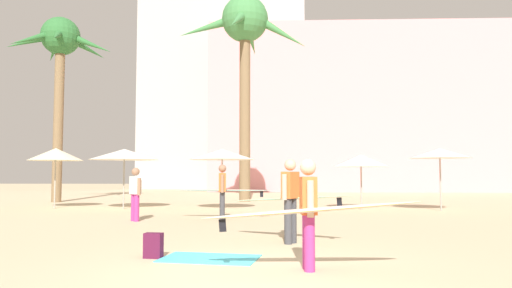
{
  "coord_description": "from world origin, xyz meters",
  "views": [
    {
      "loc": [
        0.18,
        -6.73,
        1.42
      ],
      "look_at": [
        -0.22,
        4.58,
        2.14
      ],
      "focal_mm": 32.9,
      "sensor_mm": 36.0,
      "label": 1
    }
  ],
  "objects_px": {
    "palm_tree_far_left": "(245,34)",
    "cafe_umbrella_1": "(361,161)",
    "palm_tree_left": "(60,51)",
    "cafe_umbrella_3": "(222,154)",
    "backpack": "(154,246)",
    "person_near_right": "(135,192)",
    "person_mid_center": "(309,210)",
    "cafe_umbrella_2": "(440,153)",
    "beach_towel": "(210,258)",
    "person_near_left": "(223,190)",
    "cafe_umbrella_0": "(56,154)",
    "cafe_umbrella_4": "(124,154)",
    "person_mid_right": "(290,197)"
  },
  "relations": [
    {
      "from": "palm_tree_far_left",
      "to": "person_near_right",
      "type": "distance_m",
      "value": 13.27
    },
    {
      "from": "palm_tree_far_left",
      "to": "person_mid_right",
      "type": "relative_size",
      "value": 4.22
    },
    {
      "from": "cafe_umbrella_3",
      "to": "backpack",
      "type": "height_order",
      "value": "cafe_umbrella_3"
    },
    {
      "from": "palm_tree_far_left",
      "to": "person_mid_center",
      "type": "distance_m",
      "value": 19.23
    },
    {
      "from": "person_mid_right",
      "to": "person_near_right",
      "type": "distance_m",
      "value": 6.19
    },
    {
      "from": "cafe_umbrella_0",
      "to": "cafe_umbrella_3",
      "type": "distance_m",
      "value": 7.02
    },
    {
      "from": "person_near_right",
      "to": "backpack",
      "type": "bearing_deg",
      "value": 68.02
    },
    {
      "from": "cafe_umbrella_2",
      "to": "cafe_umbrella_3",
      "type": "relative_size",
      "value": 0.93
    },
    {
      "from": "cafe_umbrella_4",
      "to": "person_mid_right",
      "type": "xyz_separation_m",
      "value": [
        6.4,
        -9.08,
        -1.28
      ]
    },
    {
      "from": "beach_towel",
      "to": "person_near_right",
      "type": "bearing_deg",
      "value": 116.7
    },
    {
      "from": "cafe_umbrella_4",
      "to": "backpack",
      "type": "distance_m",
      "value": 11.79
    },
    {
      "from": "cafe_umbrella_1",
      "to": "cafe_umbrella_2",
      "type": "distance_m",
      "value": 2.98
    },
    {
      "from": "palm_tree_far_left",
      "to": "beach_towel",
      "type": "xyz_separation_m",
      "value": [
        0.39,
        -16.41,
        -8.81
      ]
    },
    {
      "from": "palm_tree_far_left",
      "to": "cafe_umbrella_4",
      "type": "distance_m",
      "value": 9.72
    },
    {
      "from": "cafe_umbrella_2",
      "to": "person_mid_center",
      "type": "height_order",
      "value": "cafe_umbrella_2"
    },
    {
      "from": "cafe_umbrella_1",
      "to": "cafe_umbrella_2",
      "type": "height_order",
      "value": "cafe_umbrella_2"
    },
    {
      "from": "palm_tree_left",
      "to": "cafe_umbrella_3",
      "type": "xyz_separation_m",
      "value": [
        8.89,
        -4.73,
        -5.51
      ]
    },
    {
      "from": "cafe_umbrella_3",
      "to": "person_near_right",
      "type": "bearing_deg",
      "value": -115.26
    },
    {
      "from": "cafe_umbrella_1",
      "to": "person_near_right",
      "type": "bearing_deg",
      "value": -147.67
    },
    {
      "from": "backpack",
      "to": "person_near_right",
      "type": "relative_size",
      "value": 0.26
    },
    {
      "from": "cafe_umbrella_0",
      "to": "cafe_umbrella_2",
      "type": "relative_size",
      "value": 1.04
    },
    {
      "from": "person_mid_center",
      "to": "person_near_right",
      "type": "xyz_separation_m",
      "value": [
        -4.66,
        7.13,
        -0.02
      ]
    },
    {
      "from": "cafe_umbrella_0",
      "to": "palm_tree_left",
      "type": "bearing_deg",
      "value": 114.45
    },
    {
      "from": "cafe_umbrella_1",
      "to": "cafe_umbrella_4",
      "type": "distance_m",
      "value": 9.58
    },
    {
      "from": "person_near_right",
      "to": "person_mid_center",
      "type": "bearing_deg",
      "value": 81.98
    },
    {
      "from": "person_mid_center",
      "to": "cafe_umbrella_0",
      "type": "bearing_deg",
      "value": 124.78
    },
    {
      "from": "cafe_umbrella_4",
      "to": "cafe_umbrella_2",
      "type": "bearing_deg",
      "value": -2.71
    },
    {
      "from": "cafe_umbrella_1",
      "to": "backpack",
      "type": "distance_m",
      "value": 12.39
    },
    {
      "from": "palm_tree_far_left",
      "to": "cafe_umbrella_3",
      "type": "xyz_separation_m",
      "value": [
        -0.55,
        -5.77,
        -6.63
      ]
    },
    {
      "from": "cafe_umbrella_2",
      "to": "cafe_umbrella_4",
      "type": "distance_m",
      "value": 12.49
    },
    {
      "from": "backpack",
      "to": "person_near_right",
      "type": "bearing_deg",
      "value": 27.18
    },
    {
      "from": "cafe_umbrella_0",
      "to": "cafe_umbrella_3",
      "type": "relative_size",
      "value": 0.96
    },
    {
      "from": "cafe_umbrella_3",
      "to": "cafe_umbrella_4",
      "type": "bearing_deg",
      "value": 175.67
    },
    {
      "from": "cafe_umbrella_2",
      "to": "beach_towel",
      "type": "bearing_deg",
      "value": -125.91
    },
    {
      "from": "beach_towel",
      "to": "cafe_umbrella_0",
      "type": "bearing_deg",
      "value": 125.3
    },
    {
      "from": "cafe_umbrella_3",
      "to": "person_near_left",
      "type": "distance_m",
      "value": 4.13
    },
    {
      "from": "cafe_umbrella_4",
      "to": "person_near_left",
      "type": "height_order",
      "value": "cafe_umbrella_4"
    },
    {
      "from": "palm_tree_far_left",
      "to": "cafe_umbrella_1",
      "type": "bearing_deg",
      "value": -47.43
    },
    {
      "from": "person_near_left",
      "to": "person_near_right",
      "type": "xyz_separation_m",
      "value": [
        -2.58,
        -0.61,
        -0.04
      ]
    },
    {
      "from": "beach_towel",
      "to": "person_near_left",
      "type": "distance_m",
      "value": 6.81
    },
    {
      "from": "cafe_umbrella_4",
      "to": "palm_tree_far_left",
      "type": "bearing_deg",
      "value": 49.99
    },
    {
      "from": "cafe_umbrella_0",
      "to": "cafe_umbrella_4",
      "type": "bearing_deg",
      "value": -5.31
    },
    {
      "from": "palm_tree_far_left",
      "to": "cafe_umbrella_4",
      "type": "xyz_separation_m",
      "value": [
        -4.58,
        -5.46,
        -6.61
      ]
    },
    {
      "from": "cafe_umbrella_1",
      "to": "person_mid_center",
      "type": "height_order",
      "value": "cafe_umbrella_1"
    },
    {
      "from": "cafe_umbrella_0",
      "to": "person_near_left",
      "type": "relative_size",
      "value": 0.81
    },
    {
      "from": "person_near_left",
      "to": "backpack",
      "type": "bearing_deg",
      "value": 80.32
    },
    {
      "from": "cafe_umbrella_1",
      "to": "person_mid_right",
      "type": "relative_size",
      "value": 0.86
    },
    {
      "from": "backpack",
      "to": "person_near_right",
      "type": "xyz_separation_m",
      "value": [
        -2.12,
        6.08,
        0.67
      ]
    },
    {
      "from": "cafe_umbrella_4",
      "to": "beach_towel",
      "type": "height_order",
      "value": "cafe_umbrella_4"
    },
    {
      "from": "palm_tree_left",
      "to": "cafe_umbrella_3",
      "type": "bearing_deg",
      "value": -28.03
    }
  ]
}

